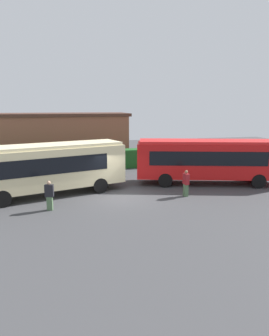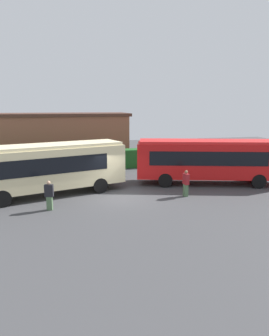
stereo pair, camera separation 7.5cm
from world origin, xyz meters
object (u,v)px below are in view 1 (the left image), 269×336
at_px(bus_cream, 49,166).
at_px(person_left, 38,171).
at_px(bus_red, 209,159).
at_px(person_center, 49,195).
at_px(person_right, 186,183).

relative_size(bus_cream, person_left, 5.56).
height_order(bus_red, person_center, bus_red).
height_order(bus_red, person_left, bus_red).
bearing_deg(bus_red, bus_cream, -162.13).
height_order(bus_cream, person_right, bus_cream).
bearing_deg(person_right, person_center, 3.40).
bearing_deg(person_center, bus_red, -61.58).
distance_m(person_left, person_right, 10.82).
relative_size(person_left, person_center, 1.09).
relative_size(person_left, person_right, 1.07).
bearing_deg(person_left, person_center, -53.20).
bearing_deg(person_center, bus_cream, 12.55).
xyz_separation_m(person_center, person_right, (8.32, 0.73, 0.01)).
xyz_separation_m(person_left, person_center, (0.88, -6.42, -0.08)).
distance_m(bus_red, person_left, 12.53).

